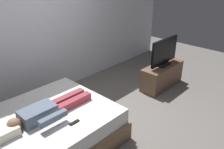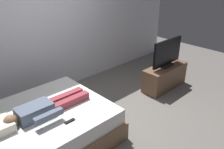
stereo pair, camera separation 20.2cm
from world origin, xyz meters
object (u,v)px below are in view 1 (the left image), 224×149
at_px(bed, 46,131).
at_px(remote, 74,122).
at_px(person, 47,111).
at_px(tv, 164,53).
at_px(tv_stand, 162,76).

xyz_separation_m(bed, remote, (0.18, -0.46, 0.29)).
height_order(person, remote, person).
relative_size(bed, tv, 2.21).
xyz_separation_m(person, remote, (0.15, -0.40, -0.07)).
xyz_separation_m(person, tv_stand, (2.76, -0.15, -0.37)).
distance_m(person, tv, 2.77).
bearing_deg(remote, tv_stand, 5.62).
xyz_separation_m(remote, tv_stand, (2.61, 0.26, -0.30)).
bearing_deg(tv, person, 176.92).
bearing_deg(tv_stand, remote, -174.38).
bearing_deg(bed, remote, -68.46).
bearing_deg(tv, tv_stand, 180.00).
distance_m(bed, person, 0.36).
distance_m(person, tv_stand, 2.79).
distance_m(bed, tv, 2.84).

